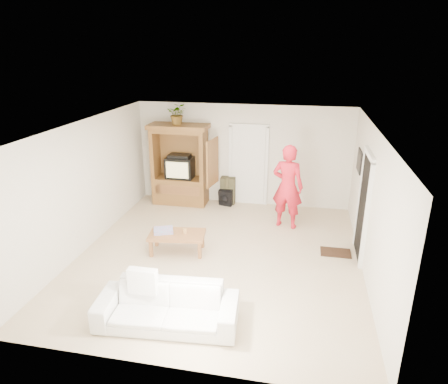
% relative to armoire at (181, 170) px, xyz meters
% --- Properties ---
extents(floor, '(6.00, 6.00, 0.00)m').
position_rel_armoire_xyz_m(floor, '(1.58, -2.66, -0.91)').
color(floor, tan).
rests_on(floor, ground).
extents(ceiling, '(6.00, 6.00, 0.00)m').
position_rel_armoire_xyz_m(ceiling, '(1.58, -2.66, 1.69)').
color(ceiling, white).
rests_on(ceiling, floor).
extents(wall_back, '(5.50, 0.00, 5.50)m').
position_rel_armoire_xyz_m(wall_back, '(1.58, 0.34, 0.39)').
color(wall_back, silver).
rests_on(wall_back, floor).
extents(wall_front, '(5.50, 0.00, 5.50)m').
position_rel_armoire_xyz_m(wall_front, '(1.58, -5.66, 0.39)').
color(wall_front, silver).
rests_on(wall_front, floor).
extents(wall_left, '(0.00, 6.00, 6.00)m').
position_rel_armoire_xyz_m(wall_left, '(-1.17, -2.66, 0.39)').
color(wall_left, silver).
rests_on(wall_left, floor).
extents(wall_right, '(0.00, 6.00, 6.00)m').
position_rel_armoire_xyz_m(wall_right, '(4.33, -2.66, 0.39)').
color(wall_right, silver).
rests_on(wall_right, floor).
extents(armoire, '(1.82, 1.14, 2.10)m').
position_rel_armoire_xyz_m(armoire, '(0.00, 0.00, 0.00)').
color(armoire, brown).
rests_on(armoire, floor).
extents(door_back, '(0.85, 0.05, 2.04)m').
position_rel_armoire_xyz_m(door_back, '(1.73, 0.31, 0.11)').
color(door_back, white).
rests_on(door_back, floor).
extents(doorway_right, '(0.05, 0.90, 2.04)m').
position_rel_armoire_xyz_m(doorway_right, '(4.30, -2.06, 0.11)').
color(doorway_right, black).
rests_on(doorway_right, floor).
extents(framed_picture, '(0.03, 0.60, 0.48)m').
position_rel_armoire_xyz_m(framed_picture, '(4.31, -0.76, 0.69)').
color(framed_picture, black).
rests_on(framed_picture, wall_right).
extents(doormat, '(0.60, 0.40, 0.02)m').
position_rel_armoire_xyz_m(doormat, '(3.88, -2.06, -0.90)').
color(doormat, '#382316').
rests_on(doormat, floor).
extents(plant, '(0.54, 0.48, 0.53)m').
position_rel_armoire_xyz_m(plant, '(-0.02, -0.03, 1.46)').
color(plant, '#4C7238').
rests_on(plant, armoire).
extents(man, '(0.80, 0.61, 1.94)m').
position_rel_armoire_xyz_m(man, '(2.80, -0.96, 0.06)').
color(man, red).
rests_on(man, floor).
extents(sofa, '(2.16, 0.99, 0.61)m').
position_rel_armoire_xyz_m(sofa, '(1.26, -4.83, -0.60)').
color(sofa, silver).
rests_on(sofa, floor).
extents(coffee_table, '(1.18, 0.74, 0.41)m').
position_rel_armoire_xyz_m(coffee_table, '(0.72, -2.65, -0.55)').
color(coffee_table, '#925C32').
rests_on(coffee_table, floor).
extents(towel, '(0.46, 0.40, 0.08)m').
position_rel_armoire_xyz_m(towel, '(0.43, -2.65, -0.46)').
color(towel, '#CC447F').
rests_on(towel, coffee_table).
extents(candle, '(0.08, 0.08, 0.10)m').
position_rel_armoire_xyz_m(candle, '(0.87, -2.60, -0.45)').
color(candle, tan).
rests_on(candle, coffee_table).
extents(backpack_black, '(0.38, 0.27, 0.42)m').
position_rel_armoire_xyz_m(backpack_black, '(1.19, 0.02, -0.70)').
color(backpack_black, black).
rests_on(backpack_black, floor).
extents(backpack_olive, '(0.38, 0.28, 0.72)m').
position_rel_armoire_xyz_m(backpack_olive, '(1.21, 0.19, -0.55)').
color(backpack_olive, '#47442B').
rests_on(backpack_olive, floor).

